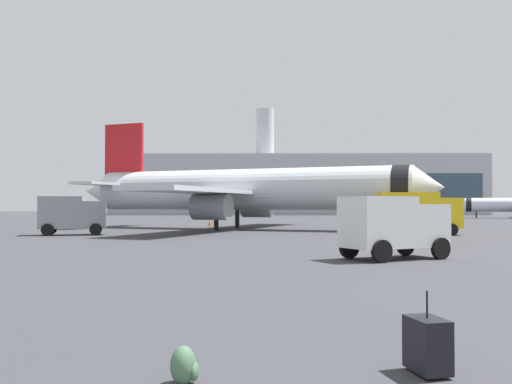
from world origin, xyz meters
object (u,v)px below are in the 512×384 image
object	(u,v)px
safety_cone_outer	(455,230)
rolling_suitcase	(427,344)
safety_cone_near	(404,230)
service_truck	(72,214)
airplane_at_gate	(245,190)
cargo_van	(393,224)
traveller_backpack	(184,366)
fuel_truck	(417,211)
safety_cone_far	(345,225)
safety_cone_mid	(210,223)

from	to	relation	value
safety_cone_outer	rolling_suitcase	world-z (taller)	rolling_suitcase
safety_cone_near	service_truck	bearing A→B (deg)	179.22
rolling_suitcase	airplane_at_gate	bearing A→B (deg)	94.77
airplane_at_gate	safety_cone_outer	xyz separation A→B (m)	(16.48, -8.67, -3.29)
cargo_van	traveller_backpack	bearing A→B (deg)	-111.74
fuel_truck	cargo_van	bearing A→B (deg)	-108.52
safety_cone_far	service_truck	bearing A→B (deg)	-154.37
airplane_at_gate	rolling_suitcase	world-z (taller)	airplane_at_gate
safety_cone_mid	service_truck	bearing A→B (deg)	-115.48
rolling_suitcase	traveller_backpack	bearing A→B (deg)	-171.77
service_truck	rolling_suitcase	distance (m)	38.02
service_truck	rolling_suitcase	world-z (taller)	service_truck
fuel_truck	rolling_suitcase	distance (m)	36.11
service_truck	safety_cone_near	world-z (taller)	service_truck
safety_cone_far	safety_cone_outer	size ratio (longest dim) A/B	1.12
service_truck	cargo_van	bearing A→B (deg)	-43.18
safety_cone_outer	traveller_backpack	bearing A→B (deg)	-113.93
safety_cone_mid	traveller_backpack	size ratio (longest dim) A/B	1.43
service_truck	traveller_backpack	bearing A→B (deg)	-69.16
cargo_van	safety_cone_outer	size ratio (longest dim) A/B	6.51
safety_cone_far	airplane_at_gate	bearing A→B (deg)	-175.69
airplane_at_gate	cargo_van	xyz separation A→B (m)	(7.00, -28.39, -2.21)
safety_cone_mid	safety_cone_outer	size ratio (longest dim) A/B	0.92
airplane_at_gate	safety_cone_near	distance (m)	16.18
rolling_suitcase	traveller_backpack	world-z (taller)	rolling_suitcase
fuel_truck	safety_cone_mid	world-z (taller)	fuel_truck
safety_cone_near	safety_cone_outer	xyz separation A→B (m)	(4.38, 1.57, -0.02)
fuel_truck	safety_cone_mid	distance (m)	24.91
fuel_truck	safety_cone_far	size ratio (longest dim) A/B	7.31
safety_cone_mid	safety_cone_far	world-z (taller)	safety_cone_far
service_truck	safety_cone_far	world-z (taller)	service_truck
rolling_suitcase	traveller_backpack	size ratio (longest dim) A/B	2.29
safety_cone_near	traveller_backpack	distance (m)	36.30
safety_cone_near	safety_cone_far	bearing A→B (deg)	103.87
service_truck	rolling_suitcase	xyz separation A→B (m)	(16.39, -34.28, -1.22)
safety_cone_mid	safety_cone_far	bearing A→B (deg)	-29.98
service_truck	cargo_van	world-z (taller)	service_truck
airplane_at_gate	safety_cone_near	xyz separation A→B (m)	(12.10, -10.23, -3.27)
service_truck	airplane_at_gate	bearing A→B (deg)	37.93
safety_cone_mid	rolling_suitcase	world-z (taller)	rolling_suitcase
safety_cone_outer	fuel_truck	bearing A→B (deg)	-166.49
safety_cone_outer	safety_cone_near	bearing A→B (deg)	-160.34
safety_cone_near	safety_cone_far	size ratio (longest dim) A/B	0.93
fuel_truck	safety_cone_mid	xyz separation A→B (m)	(-17.33, 17.84, -1.43)
cargo_van	airplane_at_gate	bearing A→B (deg)	103.85
safety_cone_near	safety_cone_outer	bearing A→B (deg)	19.66
safety_cone_outer	safety_cone_mid	bearing A→B (deg)	140.13
cargo_van	rolling_suitcase	size ratio (longest dim) A/B	4.39
airplane_at_gate	cargo_van	distance (m)	29.32
airplane_at_gate	safety_cone_far	bearing A→B (deg)	4.31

